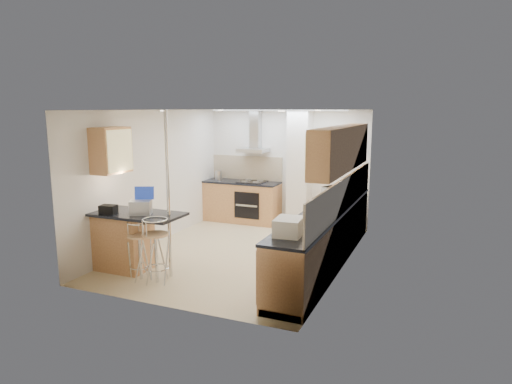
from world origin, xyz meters
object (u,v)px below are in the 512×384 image
at_px(laptop, 141,207).
at_px(bar_stool_near, 140,250).
at_px(microwave, 337,194).
at_px(bar_stool_end, 156,251).
at_px(bread_bin, 289,227).

relative_size(laptop, bar_stool_near, 0.35).
xyz_separation_m(microwave, bar_stool_end, (-2.10, -2.42, -0.57)).
relative_size(bar_stool_near, bread_bin, 2.10).
xyz_separation_m(laptop, bread_bin, (2.42, -0.16, -0.01)).
xyz_separation_m(bar_stool_near, bread_bin, (2.31, 0.06, 0.58)).
height_order(laptop, bar_stool_near, laptop).
bearing_deg(bar_stool_end, bar_stool_near, 129.95).
height_order(laptop, bread_bin, laptop).
bearing_deg(bread_bin, bar_stool_end, 177.38).
xyz_separation_m(bar_stool_near, bar_stool_end, (0.30, -0.02, 0.04)).
height_order(laptop, bar_stool_end, laptop).
bearing_deg(bar_stool_near, microwave, 60.56).
distance_m(microwave, laptop, 3.33).
height_order(microwave, bar_stool_near, microwave).
xyz_separation_m(laptop, bar_stool_end, (0.41, -0.23, -0.56)).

